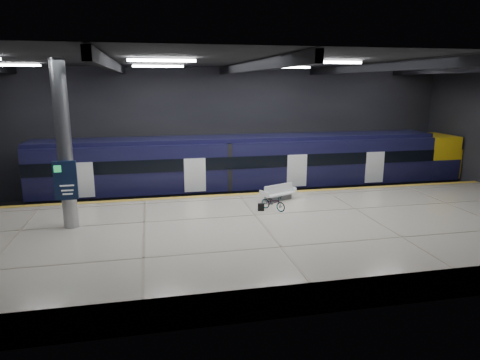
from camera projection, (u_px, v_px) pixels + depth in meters
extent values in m
plane|color=black|center=(250.00, 230.00, 20.89)|extent=(30.00, 30.00, 0.00)
cube|color=black|center=(222.00, 131.00, 27.63)|extent=(30.00, 0.10, 8.00)
cube|color=black|center=(314.00, 190.00, 12.37)|extent=(30.00, 0.10, 8.00)
cube|color=black|center=(251.00, 61.00, 19.11)|extent=(30.00, 16.00, 0.10)
cube|color=black|center=(112.00, 65.00, 17.95)|extent=(0.25, 16.00, 0.40)
cube|color=black|center=(251.00, 67.00, 19.16)|extent=(0.25, 16.00, 0.40)
cube|color=black|center=(373.00, 68.00, 20.38)|extent=(0.25, 16.00, 0.40)
cube|color=white|center=(162.00, 60.00, 16.42)|extent=(2.60, 0.18, 0.10)
cube|color=white|center=(332.00, 62.00, 17.83)|extent=(2.60, 0.18, 0.10)
cube|color=white|center=(477.00, 64.00, 19.25)|extent=(2.60, 0.18, 0.10)
cube|color=white|center=(12.00, 65.00, 20.73)|extent=(2.60, 0.18, 0.10)
cube|color=white|center=(158.00, 66.00, 22.14)|extent=(2.60, 0.18, 0.10)
cube|color=white|center=(287.00, 67.00, 23.56)|extent=(2.60, 0.18, 0.10)
cube|color=white|center=(401.00, 68.00, 24.97)|extent=(2.60, 0.18, 0.10)
cube|color=beige|center=(263.00, 237.00, 18.38)|extent=(30.00, 11.00, 1.10)
cube|color=gold|center=(239.00, 194.00, 23.26)|extent=(30.00, 0.40, 0.01)
cube|color=gray|center=(232.00, 203.00, 25.43)|extent=(30.00, 0.08, 0.16)
cube|color=gray|center=(227.00, 196.00, 26.80)|extent=(30.00, 0.08, 0.16)
cube|color=black|center=(242.00, 191.00, 26.17)|extent=(24.00, 2.58, 0.80)
cube|color=black|center=(242.00, 163.00, 25.77)|extent=(24.00, 2.80, 2.75)
cube|color=black|center=(242.00, 138.00, 25.44)|extent=(24.00, 2.30, 0.24)
cube|color=black|center=(247.00, 163.00, 24.37)|extent=(24.00, 0.04, 0.70)
cube|color=white|center=(297.00, 171.00, 25.10)|extent=(1.20, 0.05, 1.90)
cube|color=gold|center=(433.00, 155.00, 28.40)|extent=(2.00, 2.80, 2.75)
ellipsoid|color=gold|center=(466.00, 161.00, 29.03)|extent=(3.60, 2.52, 1.90)
cube|color=black|center=(437.00, 153.00, 28.42)|extent=(1.60, 2.38, 0.80)
cube|color=#595B60|center=(278.00, 197.00, 22.17)|extent=(1.52, 0.99, 0.27)
cube|color=silver|center=(278.00, 193.00, 22.12)|extent=(1.98, 1.42, 0.07)
cube|color=silver|center=(278.00, 189.00, 22.07)|extent=(1.71, 0.78, 0.46)
cube|color=silver|center=(264.00, 194.00, 21.59)|extent=(0.35, 0.73, 0.27)
cube|color=silver|center=(291.00, 189.00, 22.61)|extent=(0.35, 0.73, 0.27)
imported|color=#99999E|center=(273.00, 203.00, 20.38)|extent=(1.21, 1.39, 0.72)
cube|color=black|center=(261.00, 207.00, 20.30)|extent=(0.33, 0.24, 0.35)
cylinder|color=#9EA0A5|center=(64.00, 146.00, 17.31)|extent=(0.60, 0.60, 6.90)
cube|color=#101D3C|center=(65.00, 180.00, 17.21)|extent=(0.90, 0.12, 1.60)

